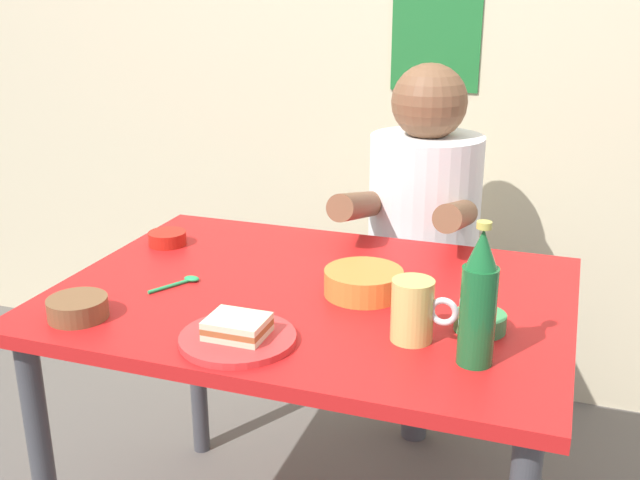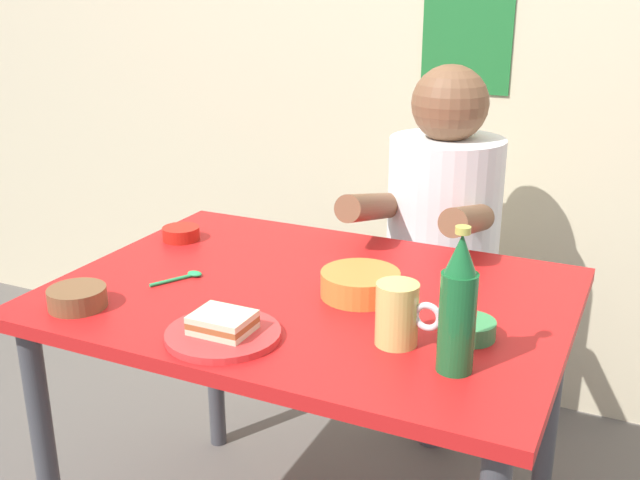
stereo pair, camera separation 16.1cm
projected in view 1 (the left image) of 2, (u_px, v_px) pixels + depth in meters
The scene contains 13 objects.
wall_back at pixel (423, 6), 2.38m from camera, with size 4.40×0.09×2.60m.
dining_table at pixel (313, 329), 1.66m from camera, with size 1.10×0.80×0.74m.
stool at pixel (418, 337), 2.29m from camera, with size 0.34×0.34×0.45m.
person_seated at pixel (424, 207), 2.14m from camera, with size 0.33×0.56×0.72m.
plate_orange at pixel (238, 339), 1.40m from camera, with size 0.22×0.22×0.01m, color red.
sandwich at pixel (237, 326), 1.39m from camera, with size 0.11×0.09×0.04m.
beer_mug at pixel (414, 310), 1.39m from camera, with size 0.13×0.08×0.12m.
beer_bottle at pixel (479, 301), 1.29m from camera, with size 0.06×0.06×0.26m.
soup_bowl_orange at pixel (364, 281), 1.60m from camera, with size 0.17×0.17×0.05m.
condiment_bowl_brown at pixel (78, 307), 1.49m from camera, with size 0.12×0.12×0.04m.
dip_bowl_green at pixel (480, 321), 1.44m from camera, with size 0.10×0.10×0.03m.
sambal_bowl_red at pixel (167, 238), 1.91m from camera, with size 0.10×0.10×0.03m.
spoon at pixel (183, 282), 1.67m from camera, with size 0.07×0.11×0.01m.
Camera 1 is at (0.51, -1.42, 1.38)m, focal length 42.02 mm.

